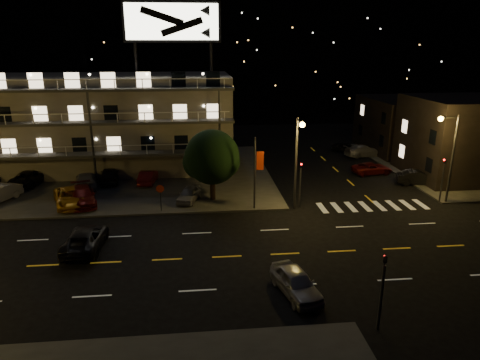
{
  "coord_description": "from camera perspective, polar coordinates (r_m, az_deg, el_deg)",
  "views": [
    {
      "loc": [
        0.26,
        -25.96,
        13.67
      ],
      "look_at": [
        3.71,
        8.0,
        2.88
      ],
      "focal_mm": 32.0,
      "sensor_mm": 36.0,
      "label": 1
    }
  ],
  "objects": [
    {
      "name": "ground",
      "position": [
        29.34,
        -5.72,
        -10.32
      ],
      "size": [
        140.0,
        140.0,
        0.0
      ],
      "primitive_type": "plane",
      "color": "black",
      "rests_on": "ground"
    },
    {
      "name": "curb_nw",
      "position": [
        50.0,
        -22.12,
        0.44
      ],
      "size": [
        44.0,
        24.0,
        0.15
      ],
      "primitive_type": "cube",
      "color": "#363634",
      "rests_on": "ground"
    },
    {
      "name": "curb_ne",
      "position": [
        56.41,
        26.26,
        1.75
      ],
      "size": [
        16.0,
        24.0,
        0.15
      ],
      "primitive_type": "cube",
      "color": "#363634",
      "rests_on": "ground"
    },
    {
      "name": "motel",
      "position": [
        51.55,
        -17.28,
        7.46
      ],
      "size": [
        28.0,
        13.8,
        18.1
      ],
      "color": "gray",
      "rests_on": "ground"
    },
    {
      "name": "side_bldg_front",
      "position": [
        52.28,
        29.11,
        4.94
      ],
      "size": [
        14.06,
        10.0,
        8.5
      ],
      "color": "black",
      "rests_on": "ground"
    },
    {
      "name": "side_bldg_back",
      "position": [
        62.44,
        22.9,
        6.79
      ],
      "size": [
        14.06,
        12.0,
        7.0
      ],
      "color": "black",
      "rests_on": "ground"
    },
    {
      "name": "hill_backdrop",
      "position": [
        94.97,
        -9.93,
        16.01
      ],
      "size": [
        120.0,
        25.0,
        24.0
      ],
      "color": "black",
      "rests_on": "ground"
    },
    {
      "name": "streetlight_nc",
      "position": [
        35.96,
        7.65,
        3.36
      ],
      "size": [
        0.44,
        1.92,
        8.0
      ],
      "color": "#2D2D30",
      "rests_on": "ground"
    },
    {
      "name": "streetlight_ne",
      "position": [
        41.57,
        26.18,
        3.63
      ],
      "size": [
        1.92,
        0.44,
        8.0
      ],
      "color": "#2D2D30",
      "rests_on": "ground"
    },
    {
      "name": "signal_nw",
      "position": [
        37.24,
        8.05,
        0.02
      ],
      "size": [
        0.2,
        0.27,
        4.6
      ],
      "color": "#2D2D30",
      "rests_on": "ground"
    },
    {
      "name": "signal_sw",
      "position": [
        22.46,
        18.47,
        -13.07
      ],
      "size": [
        0.2,
        0.27,
        4.6
      ],
      "color": "#2D2D30",
      "rests_on": "ground"
    },
    {
      "name": "signal_ne",
      "position": [
        42.23,
        25.45,
        0.56
      ],
      "size": [
        0.27,
        0.2,
        4.6
      ],
      "color": "#2D2D30",
      "rests_on": "ground"
    },
    {
      "name": "banner_north",
      "position": [
        36.18,
        2.11,
        1.08
      ],
      "size": [
        0.83,
        0.16,
        6.4
      ],
      "color": "#2D2D30",
      "rests_on": "ground"
    },
    {
      "name": "stop_sign",
      "position": [
        36.69,
        -10.57,
        -1.79
      ],
      "size": [
        0.91,
        0.11,
        2.61
      ],
      "color": "#2D2D30",
      "rests_on": "ground"
    },
    {
      "name": "tree",
      "position": [
        38.28,
        -3.81,
        2.85
      ],
      "size": [
        5.13,
        4.94,
        6.46
      ],
      "color": "black",
      "rests_on": "curb_nw"
    },
    {
      "name": "lot_car_2",
      "position": [
        40.57,
        -21.75,
        -2.14
      ],
      "size": [
        4.1,
        5.75,
        1.45
      ],
      "primitive_type": "imported",
      "rotation": [
        0.0,
        0.0,
        0.36
      ],
      "color": "#C58212",
      "rests_on": "curb_nw"
    },
    {
      "name": "lot_car_3",
      "position": [
        40.44,
        -20.22,
        -2.01
      ],
      "size": [
        3.49,
        5.47,
        1.48
      ],
      "primitive_type": "imported",
      "rotation": [
        0.0,
        0.0,
        0.3
      ],
      "color": "#5C0F0D",
      "rests_on": "curb_nw"
    },
    {
      "name": "lot_car_4",
      "position": [
        38.99,
        -6.81,
        -1.88
      ],
      "size": [
        2.51,
        4.03,
        1.28
      ],
      "primitive_type": "imported",
      "rotation": [
        0.0,
        0.0,
        -0.28
      ],
      "color": "gray",
      "rests_on": "curb_nw"
    },
    {
      "name": "lot_car_6",
      "position": [
        48.42,
        -26.21,
        0.35
      ],
      "size": [
        2.91,
        5.33,
        1.42
      ],
      "primitive_type": "imported",
      "rotation": [
        0.0,
        0.0,
        3.03
      ],
      "color": "black",
      "rests_on": "curb_nw"
    },
    {
      "name": "lot_car_7",
      "position": [
        45.05,
        -19.82,
        -0.02
      ],
      "size": [
        2.95,
        5.35,
        1.47
      ],
      "primitive_type": "imported",
      "rotation": [
        0.0,
        0.0,
        3.33
      ],
      "color": "gray",
      "rests_on": "curb_nw"
    },
    {
      "name": "lot_car_8",
      "position": [
        45.99,
        -17.0,
        0.65
      ],
      "size": [
        2.39,
        4.71,
        1.54
      ],
      "primitive_type": "imported",
      "rotation": [
        0.0,
        0.0,
        3.27
      ],
      "color": "black",
      "rests_on": "curb_nw"
    },
    {
      "name": "lot_car_9",
      "position": [
        44.68,
        -12.15,
        0.43
      ],
      "size": [
        1.83,
        4.2,
        1.34
      ],
      "primitive_type": "imported",
      "rotation": [
        0.0,
        0.0,
        3.04
      ],
      "color": "#5C0F0D",
      "rests_on": "curb_nw"
    },
    {
      "name": "side_car_0",
      "position": [
        47.33,
        22.79,
        0.27
      ],
      "size": [
        4.72,
        2.65,
        1.47
      ],
      "primitive_type": "imported",
      "rotation": [
        0.0,
        0.0,
        1.31
      ],
      "color": "black",
      "rests_on": "ground"
    },
    {
      "name": "side_car_1",
      "position": [
        49.64,
        17.2,
        1.49
      ],
      "size": [
        4.64,
        2.54,
        1.23
      ],
      "primitive_type": "imported",
      "rotation": [
        0.0,
        0.0,
        1.69
      ],
      "color": "#5C0F0D",
      "rests_on": "ground"
    },
    {
      "name": "side_car_2",
      "position": [
        57.12,
        16.17,
        3.75
      ],
      "size": [
        5.33,
        2.92,
        1.46
      ],
      "primitive_type": "imported",
      "rotation": [
        0.0,
        0.0,
        1.75
      ],
      "color": "gray",
      "rests_on": "ground"
    },
    {
      "name": "side_car_3",
      "position": [
        59.25,
        13.88,
        4.3
      ],
      "size": [
        3.94,
        2.55,
        1.25
      ],
      "primitive_type": "imported",
      "rotation": [
        0.0,
        0.0,
        1.25
      ],
      "color": "black",
      "rests_on": "ground"
    },
    {
      "name": "road_car_east",
      "position": [
        25.3,
        7.47,
        -13.37
      ],
      "size": [
        2.69,
        4.61,
        1.47
      ],
      "primitive_type": "imported",
      "rotation": [
        0.0,
        0.0,
        0.23
      ],
      "color": "gray",
      "rests_on": "ground"
    },
    {
      "name": "road_car_west",
      "position": [
        32.04,
        -19.92,
        -7.4
      ],
      "size": [
        2.53,
        5.32,
        1.47
      ],
      "primitive_type": "imported",
      "rotation": [
        0.0,
        0.0,
        3.12
      ],
      "color": "black",
      "rests_on": "ground"
    }
  ]
}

